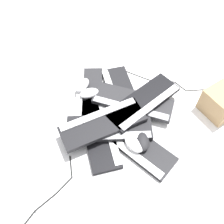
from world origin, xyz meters
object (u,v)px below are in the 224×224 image
object	(u,v)px
keyboard_2	(134,144)
mouse_0	(89,93)
keyboard_0	(89,97)
keyboard_4	(109,128)
mouse_2	(143,141)
mouse_3	(134,144)
mouse_1	(82,85)
keyboard_1	(99,132)
keyboard_5	(103,123)
keyboard_3	(122,96)
keyboard_7	(143,102)
keyboard_6	(133,102)

from	to	relation	value
keyboard_2	mouse_0	size ratio (longest dim) A/B	4.10
keyboard_0	keyboard_4	bearing A→B (deg)	154.12
mouse_2	mouse_3	xyz separation A→B (m)	(0.03, 0.04, 0.00)
mouse_2	keyboard_2	bearing A→B (deg)	83.15
mouse_1	mouse_3	distance (m)	0.48
mouse_1	keyboard_2	bearing A→B (deg)	-116.55
keyboard_1	mouse_3	distance (m)	0.20
keyboard_4	mouse_1	xyz separation A→B (m)	(0.30, -0.14, 0.01)
mouse_2	mouse_1	bearing A→B (deg)	39.64
keyboard_5	mouse_2	world-z (taller)	keyboard_5
keyboard_0	mouse_2	size ratio (longest dim) A/B	4.00
keyboard_3	mouse_2	world-z (taller)	mouse_2
mouse_0	keyboard_5	bearing A→B (deg)	93.62
mouse_1	mouse_3	world-z (taller)	same
keyboard_0	mouse_2	bearing A→B (deg)	169.44
keyboard_3	mouse_1	bearing A→B (deg)	24.28
keyboard_1	mouse_0	world-z (taller)	mouse_0
keyboard_2	mouse_2	size ratio (longest dim) A/B	4.10
keyboard_5	keyboard_7	bearing A→B (deg)	-110.86
keyboard_7	mouse_1	bearing A→B (deg)	14.32
keyboard_3	mouse_2	size ratio (longest dim) A/B	3.97
mouse_0	mouse_1	xyz separation A→B (m)	(0.07, -0.02, 0.00)
keyboard_6	mouse_1	distance (m)	0.31
keyboard_7	keyboard_0	bearing A→B (deg)	21.59
mouse_2	keyboard_6	bearing A→B (deg)	6.62
keyboard_1	mouse_1	bearing A→B (deg)	-34.09
mouse_1	keyboard_1	bearing A→B (deg)	-135.12
keyboard_1	keyboard_6	world-z (taller)	keyboard_6
keyboard_2	keyboard_6	world-z (taller)	keyboard_6
keyboard_3	keyboard_4	world-z (taller)	keyboard_4
keyboard_4	mouse_3	size ratio (longest dim) A/B	3.97
keyboard_2	keyboard_3	xyz separation A→B (m)	(0.23, -0.22, 0.00)
keyboard_6	mouse_2	distance (m)	0.25
keyboard_6	mouse_2	size ratio (longest dim) A/B	4.23
keyboard_1	keyboard_7	size ratio (longest dim) A/B	0.94
mouse_3	keyboard_3	bearing A→B (deg)	144.99
keyboard_1	mouse_3	size ratio (longest dim) A/B	3.96
keyboard_5	mouse_1	world-z (taller)	keyboard_5
keyboard_3	keyboard_5	size ratio (longest dim) A/B	0.95
keyboard_5	mouse_0	world-z (taller)	keyboard_5
keyboard_0	mouse_1	distance (m)	0.08
keyboard_2	mouse_3	bearing A→B (deg)	117.72
mouse_3	mouse_0	bearing A→B (deg)	172.57
keyboard_5	mouse_0	distance (m)	0.23
keyboard_5	mouse_3	distance (m)	0.19
keyboard_0	keyboard_4	size ratio (longest dim) A/B	1.01
keyboard_7	mouse_1	xyz separation A→B (m)	(0.36, 0.09, -0.02)
keyboard_4	keyboard_1	bearing A→B (deg)	43.92
keyboard_0	keyboard_4	xyz separation A→B (m)	(-0.23, 0.11, 0.03)
keyboard_4	mouse_2	size ratio (longest dim) A/B	3.97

